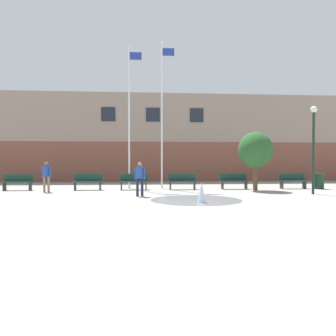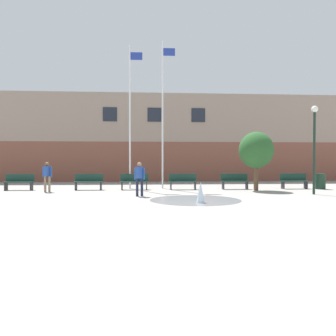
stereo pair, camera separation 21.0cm
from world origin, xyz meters
name	(u,v)px [view 2 (the right image)]	position (x,y,z in m)	size (l,w,h in m)	color
ground_plane	(171,223)	(0.00, 0.00, 0.00)	(100.00, 100.00, 0.00)	gray
library_building	(154,140)	(0.00, 20.42, 3.53)	(36.00, 6.05, 7.06)	brown
splash_fountain	(197,197)	(1.43, 4.68, 0.19)	(3.86, 3.86, 0.84)	gray
park_bench_far_left	(19,182)	(-7.82, 10.35, 0.48)	(1.60, 0.44, 0.91)	#28282D
park_bench_left_of_flagpoles	(89,181)	(-3.94, 10.26, 0.48)	(1.60, 0.44, 0.91)	#28282D
park_bench_under_left_flagpole	(134,181)	(-1.34, 10.25, 0.48)	(1.60, 0.44, 0.91)	#28282D
park_bench_center	(183,181)	(1.45, 10.17, 0.48)	(1.60, 0.44, 0.91)	#28282D
park_bench_under_right_flagpole	(235,181)	(4.50, 10.18, 0.48)	(1.60, 0.44, 0.91)	#28282D
park_bench_near_trashcan	(294,181)	(8.09, 10.24, 0.48)	(1.60, 0.44, 0.91)	#28282D
adult_in_red	(47,174)	(-5.91, 9.13, 0.93)	(0.50, 0.39, 1.59)	#89755B
teen_by_trashcan	(140,176)	(-0.97, 6.67, 0.93)	(0.50, 0.38, 1.59)	#1E233D
flagpole_left	(130,113)	(-1.60, 11.04, 4.50)	(0.80, 0.10, 8.51)	silver
flagpole_right	(163,111)	(0.35, 11.04, 4.65)	(0.80, 0.10, 8.79)	silver
lamp_post_right_lane	(314,137)	(7.62, 7.03, 2.81)	(0.32, 0.32, 4.37)	#192D23
trash_can	(320,181)	(9.54, 9.91, 0.45)	(0.56, 0.56, 0.90)	#193323
street_tree_near_building	(256,150)	(5.44, 9.22, 2.24)	(1.90, 1.90, 3.27)	brown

